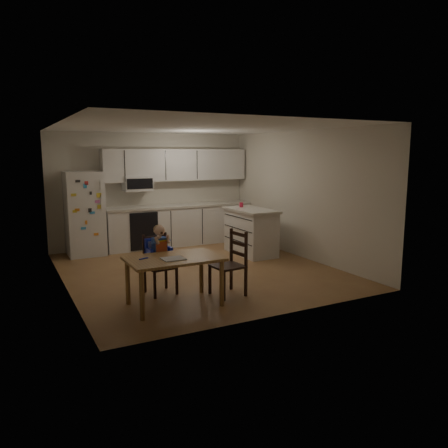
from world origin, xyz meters
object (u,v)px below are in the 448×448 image
dining_table (174,264)px  refrigerator (85,214)px  kitchen_island (251,231)px  chair_side (233,259)px  chair_booster (159,252)px  red_cup (241,205)px

dining_table → refrigerator: bearing=98.0°
kitchen_island → chair_side: 2.63m
refrigerator → kitchen_island: bearing=-26.5°
dining_table → chair_booster: (-0.00, 0.61, 0.04)m
refrigerator → red_cup: size_ratio=17.06×
kitchen_island → red_cup: size_ratio=12.77×
refrigerator → red_cup: refrigerator is taller
red_cup → chair_booster: 3.15m
chair_booster → kitchen_island: bearing=25.4°
kitchen_island → chair_booster: 2.96m
red_cup → chair_side: red_cup is taller
red_cup → dining_table: bearing=-134.6°
kitchen_island → dining_table: 3.32m
dining_table → chair_booster: chair_booster is taller
chair_side → refrigerator: bearing=-163.6°
dining_table → kitchen_island: bearing=40.8°
red_cup → refrigerator: bearing=158.8°
kitchen_island → red_cup: red_cup is taller
refrigerator → chair_side: (1.46, -3.62, -0.31)m
kitchen_island → red_cup: bearing=95.1°
dining_table → chair_side: chair_side is taller
refrigerator → chair_side: refrigerator is taller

